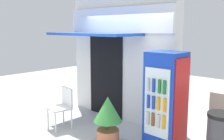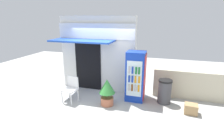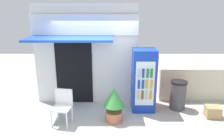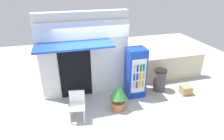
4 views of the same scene
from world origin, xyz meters
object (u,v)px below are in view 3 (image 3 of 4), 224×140
at_px(trash_bin, 178,95).
at_px(cardboard_box, 213,112).
at_px(drink_cooler, 144,81).
at_px(plastic_chair, 63,104).
at_px(potted_plant_near_shop, 114,102).

height_order(trash_bin, cardboard_box, trash_bin).
height_order(drink_cooler, trash_bin, drink_cooler).
xyz_separation_m(plastic_chair, trash_bin, (3.16, 0.82, -0.10)).
relative_size(drink_cooler, potted_plant_near_shop, 1.92).
relative_size(trash_bin, cardboard_box, 2.22).
xyz_separation_m(plastic_chair, cardboard_box, (3.98, 0.30, -0.37)).
bearing_deg(cardboard_box, plastic_chair, -175.68).
bearing_deg(drink_cooler, potted_plant_near_shop, -141.66).
bearing_deg(potted_plant_near_shop, plastic_chair, -176.05).
bearing_deg(drink_cooler, plastic_chair, -160.58).
xyz_separation_m(drink_cooler, cardboard_box, (1.84, -0.46, -0.73)).
bearing_deg(plastic_chair, trash_bin, 14.48).
distance_m(plastic_chair, cardboard_box, 4.01).
relative_size(potted_plant_near_shop, cardboard_box, 2.43).
distance_m(plastic_chair, trash_bin, 3.27).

